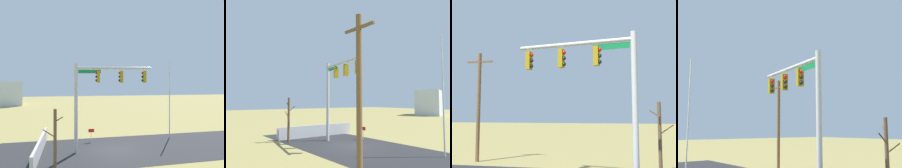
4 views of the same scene
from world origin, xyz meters
TOP-DOWN VIEW (x-y plane):
  - signal_mast at (1.59, 0.51)m, footprint 6.08×1.36m
  - utility_pole at (-7.20, 5.49)m, footprint 1.90×0.26m
  - bare_tree at (4.71, 3.44)m, footprint 1.27×1.02m

SIDE VIEW (x-z plane):
  - bare_tree at x=4.71m, z-range 0.06..4.02m
  - utility_pole at x=-7.20m, z-range 0.16..7.72m
  - signal_mast at x=1.59m, z-range 1.46..8.65m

